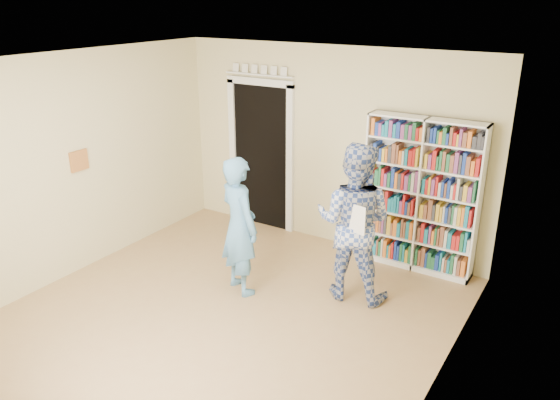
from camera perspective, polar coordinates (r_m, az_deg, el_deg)
name	(u,v)px	position (r m, az deg, el deg)	size (l,w,h in m)	color
floor	(219,322)	(6.03, -6.41, -12.55)	(5.00, 5.00, 0.00)	#A77D51
ceiling	(207,65)	(5.08, -7.66, 13.82)	(5.00, 5.00, 0.00)	white
wall_back	(329,148)	(7.42, 5.19, 5.44)	(4.50, 4.50, 0.00)	beige
wall_left	(65,169)	(6.98, -21.58, 3.08)	(5.00, 5.00, 0.00)	beige
wall_right	(440,260)	(4.46, 16.37, -6.06)	(5.00, 5.00, 0.00)	beige
bookshelf	(421,195)	(6.91, 14.49, 0.49)	(1.41, 0.27, 1.94)	white
doorway	(261,149)	(7.98, -2.00, 5.35)	(1.10, 0.08, 2.43)	black
wall_art	(79,161)	(7.07, -20.26, 3.88)	(0.03, 0.25, 0.25)	brown
man_blue	(239,226)	(6.24, -4.27, -2.72)	(0.60, 0.39, 1.64)	#528BB8
man_plaid	(354,222)	(6.13, 7.71, -2.30)	(0.89, 0.69, 1.83)	#324B99
paper_sheet	(356,219)	(5.79, 7.96, -2.01)	(0.23, 0.01, 0.32)	white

